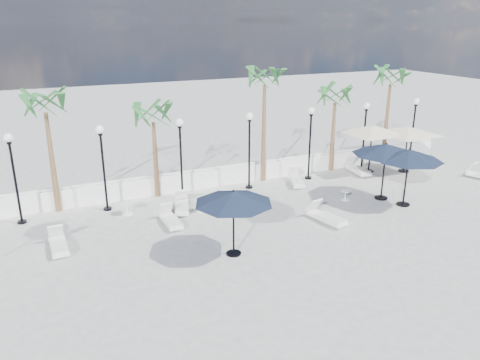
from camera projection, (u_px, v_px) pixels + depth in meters
name	position (u px, v px, depth m)	size (l,w,h in m)	color
ground	(321.00, 240.00, 18.02)	(100.00, 100.00, 0.00)	gray
balustrade	(241.00, 173.00, 24.33)	(26.00, 0.30, 1.01)	white
lamppost_0	(13.00, 166.00, 18.72)	(0.36, 0.36, 3.84)	black
lamppost_1	(102.00, 156.00, 20.08)	(0.36, 0.36, 3.84)	black
lamppost_2	(181.00, 147.00, 21.45)	(0.36, 0.36, 3.84)	black
lamppost_3	(249.00, 140.00, 22.81)	(0.36, 0.36, 3.84)	black
lamppost_4	(310.00, 133.00, 24.18)	(0.36, 0.36, 3.84)	black
lamppost_5	(365.00, 127.00, 25.54)	(0.36, 0.36, 3.84)	black
lamppost_6	(414.00, 122.00, 26.91)	(0.36, 0.36, 3.84)	black
palm_0	(45.00, 109.00, 19.33)	(2.60, 2.60, 5.50)	brown
palm_1	(153.00, 119.00, 21.34)	(2.60, 2.60, 4.70)	brown
palm_2	(265.00, 82.00, 23.12)	(2.60, 2.60, 6.10)	brown
palm_3	(335.00, 100.00, 25.18)	(2.60, 2.60, 4.90)	brown
palm_4	(391.00, 82.00, 26.37)	(2.60, 2.60, 5.70)	brown
lounger_0	(171.00, 219.00, 19.32)	(0.60, 1.79, 0.67)	silver
lounger_1	(58.00, 244.00, 17.19)	(0.64, 1.81, 0.67)	silver
lounger_2	(182.00, 205.00, 20.76)	(1.08, 1.91, 0.68)	silver
lounger_3	(327.00, 216.00, 19.58)	(1.01, 1.99, 0.71)	silver
lounger_4	(227.00, 205.00, 20.82)	(1.15, 1.85, 0.66)	silver
lounger_5	(357.00, 169.00, 25.83)	(0.85, 2.03, 0.74)	silver
lounger_6	(297.00, 180.00, 24.07)	(1.23, 1.99, 0.71)	silver
side_table_0	(127.00, 207.00, 20.29)	(0.57, 0.57, 0.56)	silver
side_table_1	(201.00, 205.00, 20.62)	(0.49, 0.49, 0.47)	silver
side_table_2	(345.00, 194.00, 21.95)	(0.48, 0.48, 0.46)	silver
parasol_navy_left	(233.00, 198.00, 16.22)	(2.81, 2.81, 2.48)	black
parasol_navy_mid	(409.00, 155.00, 20.67)	(3.01, 3.01, 2.70)	black
parasol_navy_right	(386.00, 149.00, 21.43)	(3.06, 3.06, 2.74)	black
parasol_cream_sq_a	(373.00, 126.00, 25.36)	(5.67, 5.67, 2.79)	black
parasol_cream_sq_b	(409.00, 127.00, 25.38)	(5.46, 5.46, 2.74)	black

